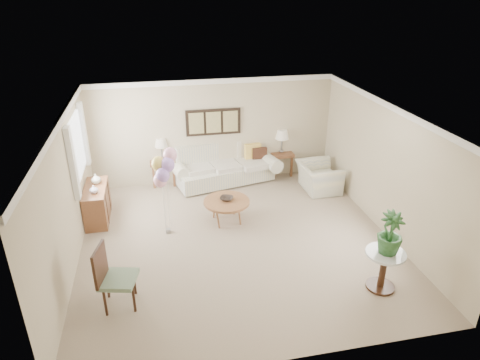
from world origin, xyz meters
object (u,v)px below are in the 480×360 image
(sofa, at_px, (224,167))
(accent_chair, at_px, (112,276))
(coffee_table, at_px, (227,202))
(armchair, at_px, (319,177))
(balloon_cluster, at_px, (164,168))

(sofa, height_order, accent_chair, accent_chair)
(sofa, relative_size, coffee_table, 2.93)
(coffee_table, relative_size, armchair, 0.95)
(coffee_table, distance_m, armchair, 2.69)
(sofa, xyz_separation_m, balloon_cluster, (-1.53, -2.23, 1.04))
(sofa, bearing_deg, coffee_table, -98.24)
(coffee_table, bearing_deg, sofa, 81.76)
(balloon_cluster, bearing_deg, accent_chair, -114.88)
(sofa, xyz_separation_m, coffee_table, (-0.29, -2.03, 0.07))
(accent_chair, bearing_deg, balloon_cluster, 65.12)
(accent_chair, bearing_deg, coffee_table, 45.55)
(balloon_cluster, bearing_deg, sofa, 55.42)
(sofa, bearing_deg, accent_chair, -120.20)
(armchair, xyz_separation_m, balloon_cluster, (-3.71, -1.25, 1.10))
(accent_chair, height_order, balloon_cluster, balloon_cluster)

